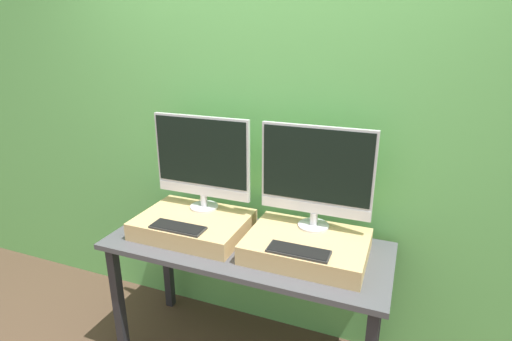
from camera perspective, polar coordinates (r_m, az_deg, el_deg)
The scene contains 8 objects.
wall_back at distance 2.33m, azimuth 2.19°, elevation 5.47°, with size 8.00×0.04×2.60m.
workbench at distance 2.24m, azimuth -1.36°, elevation -12.51°, with size 1.52×0.62×0.77m.
wooden_riser_left at distance 2.31m, azimuth -8.92°, elevation -7.61°, with size 0.60×0.45×0.10m.
monitor_left at distance 2.28m, azimuth -7.74°, elevation 1.55°, with size 0.58×0.17×0.55m.
keyboard_left at distance 2.16m, azimuth -11.11°, elevation -7.97°, with size 0.30×0.11×0.01m.
wooden_riser_right at distance 2.08m, azimuth 7.26°, elevation -10.65°, with size 0.60×0.45×0.10m.
monitor_right at distance 2.05m, azimuth 8.57°, elevation -0.49°, with size 0.58×0.17×0.55m.
keyboard_right at distance 1.92m, azimuth 6.10°, elevation -11.38°, with size 0.30×0.11×0.01m.
Camera 1 is at (0.75, -1.44, 1.85)m, focal length 28.00 mm.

